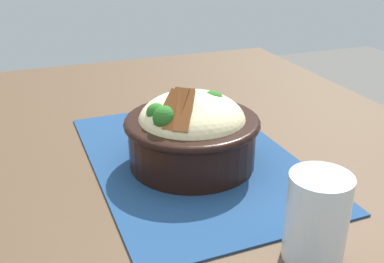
% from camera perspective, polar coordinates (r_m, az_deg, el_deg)
% --- Properties ---
extents(table, '(1.18, 0.89, 0.75)m').
position_cam_1_polar(table, '(0.70, -1.30, -9.06)').
color(table, '#4C3826').
rests_on(table, ground_plane).
extents(placemat, '(0.43, 0.30, 0.00)m').
position_cam_1_polar(placemat, '(0.67, 0.10, -3.49)').
color(placemat, navy).
rests_on(placemat, table).
extents(bowl, '(0.20, 0.20, 0.12)m').
position_cam_1_polar(bowl, '(0.64, -0.03, 0.10)').
color(bowl, black).
rests_on(bowl, placemat).
extents(fork, '(0.04, 0.12, 0.00)m').
position_cam_1_polar(fork, '(0.75, -3.43, -0.24)').
color(fork, '#B4B4B4').
rests_on(fork, placemat).
extents(drinking_glass, '(0.06, 0.06, 0.10)m').
position_cam_1_polar(drinking_glass, '(0.48, 15.31, -11.00)').
color(drinking_glass, silver).
rests_on(drinking_glass, table).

